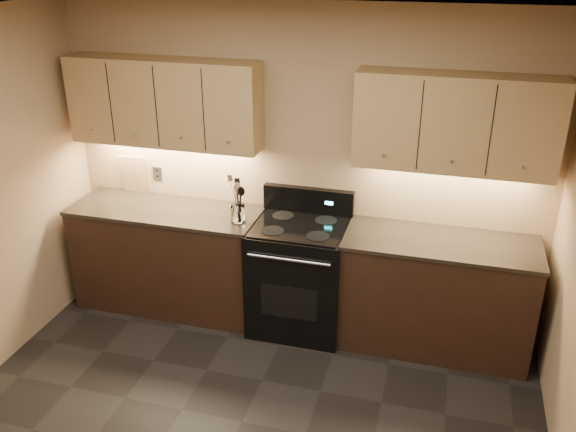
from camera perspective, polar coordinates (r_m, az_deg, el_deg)
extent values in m
plane|color=silver|center=(2.83, -9.11, 16.16)|extent=(4.00, 4.00, 0.00)
cube|color=tan|center=(4.99, 1.19, 4.59)|extent=(4.00, 0.04, 2.60)
cube|color=black|center=(5.44, -11.01, -3.93)|extent=(1.60, 0.60, 0.90)
cube|color=#382E23|center=(5.24, -11.41, 0.55)|extent=(1.62, 0.62, 0.03)
cube|color=black|center=(4.96, 13.65, -7.24)|extent=(1.44, 0.60, 0.90)
cube|color=#382E23|center=(4.73, 14.20, -2.43)|extent=(1.46, 0.62, 0.03)
cube|color=black|center=(5.04, 1.07, -5.73)|extent=(0.76, 0.65, 0.92)
cube|color=black|center=(4.83, 1.11, -0.95)|extent=(0.70, 0.60, 0.01)
cube|color=black|center=(5.04, 1.93, 1.46)|extent=(0.76, 0.07, 0.22)
cube|color=#19E5F2|center=(4.97, 3.85, 1.21)|extent=(0.06, 0.00, 0.03)
cylinder|color=silver|center=(4.59, 0.04, -4.12)|extent=(0.65, 0.02, 0.02)
cube|color=black|center=(4.80, 0.08, -8.10)|extent=(0.46, 0.00, 0.28)
cylinder|color=black|center=(4.74, -1.45, -1.38)|extent=(0.18, 0.18, 0.00)
cylinder|color=black|center=(4.66, 2.80, -1.89)|extent=(0.18, 0.18, 0.00)
cylinder|color=black|center=(5.00, -0.46, 0.06)|extent=(0.18, 0.18, 0.00)
cylinder|color=black|center=(4.92, 3.58, -0.40)|extent=(0.18, 0.18, 0.00)
cube|color=tan|center=(5.09, -11.49, 10.37)|extent=(1.60, 0.30, 0.70)
cube|color=tan|center=(4.56, 15.42, 8.38)|extent=(1.44, 0.30, 0.70)
cube|color=#B2B5BA|center=(5.50, -12.12, 3.92)|extent=(0.08, 0.01, 0.12)
cylinder|color=white|center=(4.88, -4.74, 0.29)|extent=(0.14, 0.14, 0.15)
cylinder|color=white|center=(4.91, -4.71, -0.42)|extent=(0.12, 0.12, 0.02)
cube|color=tan|center=(5.58, -14.09, 3.82)|extent=(0.27, 0.07, 0.34)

